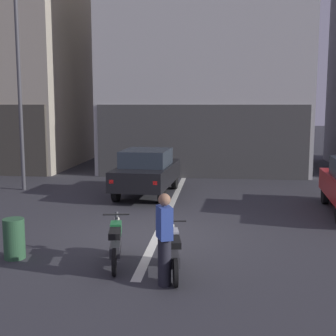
{
  "coord_description": "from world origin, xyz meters",
  "views": [
    {
      "loc": [
        1.45,
        -10.72,
        3.2
      ],
      "look_at": [
        0.05,
        2.0,
        1.4
      ],
      "focal_mm": 48.26,
      "sensor_mm": 36.0,
      "label": 1
    }
  ],
  "objects_px": {
    "car_black_crossing_near": "(147,170)",
    "motorcycle_silver_row_left_mid": "(173,251)",
    "motorcycle_green_row_leftmost": "(116,242)",
    "car_blue_down_street": "(206,151)",
    "street_lamp": "(19,71)",
    "trash_bin": "(14,239)",
    "person_by_motorcycles": "(164,239)"
  },
  "relations": [
    {
      "from": "trash_bin",
      "to": "car_black_crossing_near",
      "type": "bearing_deg",
      "value": 75.96
    },
    {
      "from": "car_black_crossing_near",
      "to": "trash_bin",
      "type": "height_order",
      "value": "car_black_crossing_near"
    },
    {
      "from": "motorcycle_green_row_leftmost",
      "to": "street_lamp",
      "type": "bearing_deg",
      "value": 124.96
    },
    {
      "from": "trash_bin",
      "to": "street_lamp",
      "type": "bearing_deg",
      "value": 112.54
    },
    {
      "from": "street_lamp",
      "to": "motorcycle_silver_row_left_mid",
      "type": "xyz_separation_m",
      "value": [
        6.47,
        -7.95,
        -3.97
      ]
    },
    {
      "from": "person_by_motorcycles",
      "to": "motorcycle_silver_row_left_mid",
      "type": "bearing_deg",
      "value": 78.71
    },
    {
      "from": "car_blue_down_street",
      "to": "trash_bin",
      "type": "xyz_separation_m",
      "value": [
        -3.62,
        -13.83,
        -0.46
      ]
    },
    {
      "from": "car_black_crossing_near",
      "to": "motorcycle_silver_row_left_mid",
      "type": "bearing_deg",
      "value": -77.42
    },
    {
      "from": "motorcycle_silver_row_left_mid",
      "to": "trash_bin",
      "type": "bearing_deg",
      "value": 170.93
    },
    {
      "from": "car_black_crossing_near",
      "to": "person_by_motorcycles",
      "type": "xyz_separation_m",
      "value": [
        1.56,
        -7.99,
        -0.03
      ]
    },
    {
      "from": "motorcycle_green_row_leftmost",
      "to": "motorcycle_silver_row_left_mid",
      "type": "height_order",
      "value": "same"
    },
    {
      "from": "street_lamp",
      "to": "trash_bin",
      "type": "bearing_deg",
      "value": -67.46
    },
    {
      "from": "car_blue_down_street",
      "to": "motorcycle_silver_row_left_mid",
      "type": "distance_m",
      "value": 14.38
    },
    {
      "from": "car_black_crossing_near",
      "to": "motorcycle_green_row_leftmost",
      "type": "height_order",
      "value": "car_black_crossing_near"
    },
    {
      "from": "car_black_crossing_near",
      "to": "person_by_motorcycles",
      "type": "relative_size",
      "value": 2.52
    },
    {
      "from": "car_black_crossing_near",
      "to": "trash_bin",
      "type": "relative_size",
      "value": 4.95
    },
    {
      "from": "motorcycle_silver_row_left_mid",
      "to": "person_by_motorcycles",
      "type": "distance_m",
      "value": 0.67
    },
    {
      "from": "car_blue_down_street",
      "to": "motorcycle_green_row_leftmost",
      "type": "relative_size",
      "value": 2.55
    },
    {
      "from": "car_black_crossing_near",
      "to": "street_lamp",
      "type": "bearing_deg",
      "value": 174.23
    },
    {
      "from": "car_blue_down_street",
      "to": "person_by_motorcycles",
      "type": "height_order",
      "value": "person_by_motorcycles"
    },
    {
      "from": "person_by_motorcycles",
      "to": "car_black_crossing_near",
      "type": "bearing_deg",
      "value": 101.06
    },
    {
      "from": "trash_bin",
      "to": "motorcycle_green_row_leftmost",
      "type": "bearing_deg",
      "value": -3.29
    },
    {
      "from": "motorcycle_green_row_leftmost",
      "to": "car_black_crossing_near",
      "type": "bearing_deg",
      "value": 93.75
    },
    {
      "from": "motorcycle_silver_row_left_mid",
      "to": "trash_bin",
      "type": "distance_m",
      "value": 3.44
    },
    {
      "from": "car_blue_down_street",
      "to": "motorcycle_silver_row_left_mid",
      "type": "bearing_deg",
      "value": -90.87
    },
    {
      "from": "car_blue_down_street",
      "to": "car_black_crossing_near",
      "type": "bearing_deg",
      "value": -105.26
    },
    {
      "from": "motorcycle_silver_row_left_mid",
      "to": "trash_bin",
      "type": "height_order",
      "value": "motorcycle_silver_row_left_mid"
    },
    {
      "from": "car_blue_down_street",
      "to": "street_lamp",
      "type": "relative_size",
      "value": 0.58
    },
    {
      "from": "car_black_crossing_near",
      "to": "motorcycle_silver_row_left_mid",
      "type": "height_order",
      "value": "car_black_crossing_near"
    },
    {
      "from": "street_lamp",
      "to": "person_by_motorcycles",
      "type": "relative_size",
      "value": 4.4
    },
    {
      "from": "street_lamp",
      "to": "motorcycle_silver_row_left_mid",
      "type": "bearing_deg",
      "value": -50.85
    },
    {
      "from": "person_by_motorcycles",
      "to": "trash_bin",
      "type": "distance_m",
      "value": 3.49
    }
  ]
}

